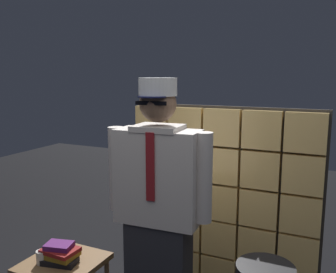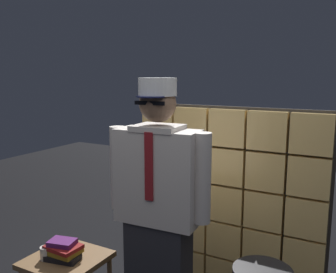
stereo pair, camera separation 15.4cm
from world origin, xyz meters
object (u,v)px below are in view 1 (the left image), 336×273
object	(u,v)px
side_table	(64,270)
book_stack	(60,253)
standing_person	(158,211)
coffee_mug	(42,257)

from	to	relation	value
side_table	book_stack	bearing A→B (deg)	-90.31
standing_person	book_stack	size ratio (longest dim) A/B	6.77
book_stack	side_table	bearing A→B (deg)	89.69
standing_person	book_stack	bearing A→B (deg)	-167.55
side_table	coffee_mug	bearing A→B (deg)	-139.32
standing_person	side_table	bearing A→B (deg)	-169.70
book_stack	coffee_mug	size ratio (longest dim) A/B	2.13
side_table	book_stack	size ratio (longest dim) A/B	1.94
standing_person	coffee_mug	bearing A→B (deg)	-165.37
side_table	coffee_mug	size ratio (longest dim) A/B	4.13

